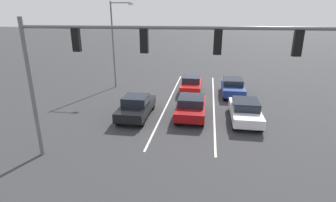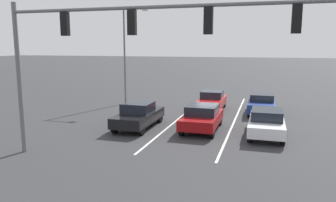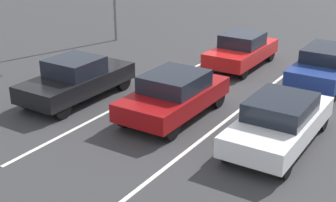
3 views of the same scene
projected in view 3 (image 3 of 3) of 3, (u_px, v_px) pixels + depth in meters
The scene contains 8 objects.
ground_plane at pixel (246, 66), 20.22m from camera, with size 240.00×240.00×0.00m, color #333335.
lane_stripe_left_divider at pixel (261, 93), 17.17m from camera, with size 0.12×17.48×0.01m, color silver.
lane_stripe_center_divider at pixel (177, 76), 18.98m from camera, with size 0.12×17.48×0.01m, color silver.
car_black_rightlane_front at pixel (77, 79), 16.40m from camera, with size 1.84×4.36×1.51m.
car_maroon_midlane_front at pixel (174, 94), 14.95m from camera, with size 1.92×4.18×1.45m.
car_white_leftlane_front at pixel (280, 121), 13.10m from camera, with size 1.82×4.48×1.41m.
car_red_midlane_second at pixel (242, 50), 19.97m from camera, with size 1.75×4.07×1.44m.
car_navy_leftlane_second at pixel (325, 65), 17.88m from camera, with size 1.81×4.26×1.44m.
Camera 3 is at (-7.58, 18.11, 6.09)m, focal length 50.00 mm.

